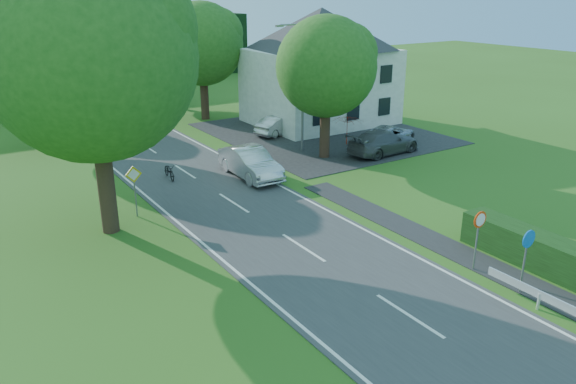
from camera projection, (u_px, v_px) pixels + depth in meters
road at (277, 231)px, 24.33m from camera, size 7.00×80.00×0.04m
parking_pad at (322, 133)px, 40.72m from camera, size 14.00×16.00×0.04m
line_edge_left at (209, 248)px, 22.65m from camera, size 0.12×80.00×0.01m
line_edge_right at (336, 215)px, 25.99m from camera, size 0.12×80.00×0.01m
line_centre at (277, 231)px, 24.32m from camera, size 0.12×80.00×0.01m
tree_main at (96, 98)px, 22.41m from camera, size 9.40×9.40×11.64m
tree_left_far at (45, 81)px, 36.03m from camera, size 7.00×7.00×8.58m
tree_right_far at (203, 62)px, 43.68m from camera, size 7.40×7.40×9.09m
tree_left_back at (22, 65)px, 45.81m from camera, size 6.60×6.60×8.07m
tree_right_back at (154, 62)px, 49.72m from camera, size 6.20×6.20×7.56m
tree_right_mid at (326, 88)px, 33.53m from camera, size 7.00×7.00×8.58m
treeline_right at (121, 48)px, 63.43m from camera, size 30.00×5.00×7.00m
house_white at (321, 65)px, 42.61m from camera, size 10.60×8.40×8.60m
streetlight at (301, 82)px, 34.82m from camera, size 2.03×0.18×8.00m
sign_roundabout at (527, 249)px, 18.88m from camera, size 0.64×0.08×2.37m
sign_speed_limit at (479, 227)px, 20.42m from camera, size 0.64×0.11×2.37m
sign_priority_left at (134, 181)px, 25.36m from camera, size 0.78×0.09×2.44m
moving_car at (250, 163)px, 31.00m from camera, size 1.89×5.01×1.63m
motorcycle at (169, 171)px, 30.81m from camera, size 0.77×1.77×0.90m
parked_car_silver_a at (279, 125)px, 40.16m from camera, size 4.21×2.45×1.31m
parked_car_grey at (384, 142)px, 35.40m from camera, size 5.24×2.42×1.48m
parked_car_silver_b at (388, 135)px, 37.48m from camera, size 5.19×3.62×1.32m
parasol at (347, 130)px, 37.38m from camera, size 2.48×2.52×1.94m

